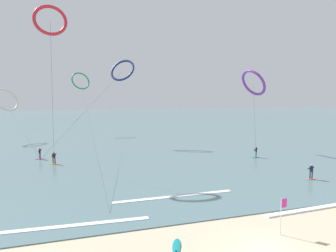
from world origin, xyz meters
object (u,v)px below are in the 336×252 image
(kite_crimson, at_px, (50,20))
(surfboard_spare, at_px, (177,246))
(surfer_magenta, at_px, (40,154))
(kite_emerald, at_px, (81,81))
(beach_flag, at_px, (282,210))
(kite_violet, at_px, (253,83))
(surfer_teal, at_px, (256,153))
(kite_navy, at_px, (122,70))
(kite_ivory, at_px, (6,100))
(surfer_amber, at_px, (54,159))
(surfer_coral, at_px, (311,173))

(kite_crimson, bearing_deg, surfboard_spare, -77.20)
(surfer_magenta, distance_m, surfboard_spare, 31.07)
(kite_emerald, xyz_separation_m, beach_flag, (12.35, -58.09, -11.36))
(kite_emerald, bearing_deg, kite_violet, -72.96)
(surfer_teal, bearing_deg, surfboard_spare, 169.44)
(surfer_magenta, bearing_deg, kite_emerald, -11.88)
(kite_navy, height_order, kite_emerald, kite_navy)
(surfer_magenta, xyz_separation_m, kite_ivory, (-8.55, 20.60, 7.70))
(kite_crimson, xyz_separation_m, kite_ivory, (-11.24, 27.46, -9.67))
(surfer_amber, height_order, surfboard_spare, surfer_amber)
(surfer_magenta, distance_m, surfer_coral, 35.84)
(surfer_magenta, height_order, surfer_amber, same)
(kite_navy, bearing_deg, surfer_teal, -9.59)
(kite_violet, distance_m, kite_emerald, 41.77)
(beach_flag, bearing_deg, surfer_magenta, 121.89)
(kite_crimson, xyz_separation_m, kite_emerald, (3.31, 35.45, -5.18))
(surfer_teal, relative_size, kite_ivory, 0.07)
(kite_navy, bearing_deg, surfer_coral, -23.86)
(kite_navy, xyz_separation_m, surfboard_spare, (-2.42, -39.58, -14.13))
(surfer_magenta, relative_size, beach_flag, 0.68)
(surfer_coral, xyz_separation_m, kite_violet, (3.60, 16.99, 10.63))
(surfboard_spare, distance_m, beach_flag, 7.33)
(surfer_amber, relative_size, kite_ivory, 0.07)
(surfer_amber, distance_m, kite_violet, 33.00)
(kite_ivory, relative_size, surfboard_spare, 11.96)
(surfer_amber, xyz_separation_m, kite_emerald, (3.77, 32.51, 12.20))
(surfer_amber, xyz_separation_m, surfboard_spare, (8.99, -25.04, -0.78))
(surfer_coral, xyz_separation_m, kite_ivory, (-38.40, 40.44, 7.70))
(surfer_coral, relative_size, surfer_amber, 1.00)
(kite_navy, relative_size, kite_crimson, 0.82)
(kite_ivory, bearing_deg, surfer_magenta, -114.25)
(surfer_magenta, xyz_separation_m, kite_crimson, (2.69, -6.86, 17.37))
(surfer_amber, height_order, kite_ivory, kite_ivory)
(kite_ivory, relative_size, beach_flag, 9.43)
(surfer_magenta, xyz_separation_m, kite_emerald, (6.00, 28.59, 12.20))
(surfer_amber, distance_m, beach_flag, 30.25)
(surfboard_spare, xyz_separation_m, beach_flag, (7.13, -0.54, 1.62))
(surfboard_spare, bearing_deg, kite_navy, 86.50)
(surfer_magenta, xyz_separation_m, surfer_teal, (30.74, -8.18, 0.00))
(surfer_coral, bearing_deg, kite_violet, 78.06)
(surfboard_spare, height_order, beach_flag, beach_flag)
(surfer_coral, xyz_separation_m, beach_flag, (-11.50, -9.66, 0.84))
(kite_violet, xyz_separation_m, beach_flag, (-15.10, -26.65, -9.79))
(surfer_teal, bearing_deg, surfer_coral, -151.72)
(kite_navy, bearing_deg, beach_flag, -45.17)
(kite_navy, relative_size, surfboard_spare, 8.44)
(surfer_coral, relative_size, kite_violet, 0.12)
(surfer_amber, distance_m, kite_ivory, 27.87)
(kite_violet, distance_m, surfboard_spare, 36.14)
(surfer_coral, distance_m, surfboard_spare, 20.75)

